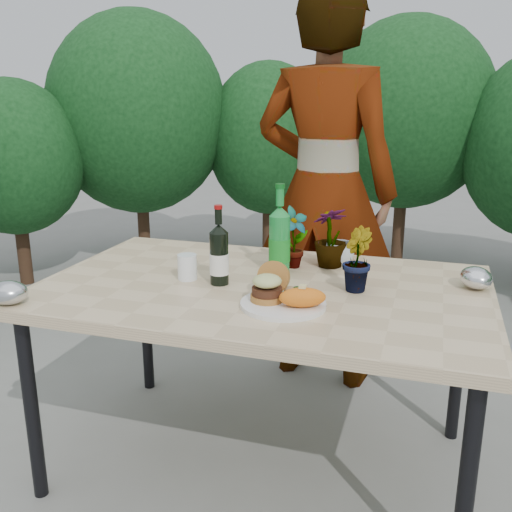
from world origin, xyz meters
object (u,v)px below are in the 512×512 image
(patio_table, at_px, (263,300))
(person, at_px, (325,191))
(dinner_plate, at_px, (283,304))
(wine_bottle, at_px, (219,255))

(patio_table, distance_m, person, 0.88)
(patio_table, height_order, person, person)
(patio_table, relative_size, dinner_plate, 5.71)
(patio_table, distance_m, dinner_plate, 0.24)
(dinner_plate, bearing_deg, wine_bottle, 151.32)
(dinner_plate, height_order, wine_bottle, wine_bottle)
(dinner_plate, height_order, person, person)
(patio_table, height_order, wine_bottle, wine_bottle)
(patio_table, bearing_deg, wine_bottle, -166.40)
(dinner_plate, relative_size, wine_bottle, 0.96)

